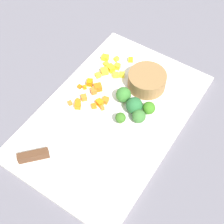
% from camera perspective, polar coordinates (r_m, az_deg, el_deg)
% --- Properties ---
extents(ground_plane, '(4.00, 4.00, 0.00)m').
position_cam_1_polar(ground_plane, '(0.85, 0.00, -0.85)').
color(ground_plane, slate).
extents(cutting_board, '(0.53, 0.34, 0.01)m').
position_cam_1_polar(cutting_board, '(0.85, 0.00, -0.62)').
color(cutting_board, white).
rests_on(cutting_board, ground_plane).
extents(prep_bowl, '(0.10, 0.10, 0.04)m').
position_cam_1_polar(prep_bowl, '(0.89, 6.14, 5.52)').
color(prep_bowl, olive).
rests_on(prep_bowl, cutting_board).
extents(chef_knife, '(0.22, 0.21, 0.02)m').
position_cam_1_polar(chef_knife, '(0.79, -10.38, -6.93)').
color(chef_knife, silver).
rests_on(chef_knife, cutting_board).
extents(carrot_dice_0, '(0.02, 0.02, 0.01)m').
position_cam_1_polar(carrot_dice_0, '(0.87, -4.86, 2.61)').
color(carrot_dice_0, orange).
rests_on(carrot_dice_0, cutting_board).
extents(carrot_dice_1, '(0.01, 0.01, 0.01)m').
position_cam_1_polar(carrot_dice_1, '(0.87, -7.38, 1.57)').
color(carrot_dice_1, orange).
rests_on(carrot_dice_1, cutting_board).
extents(carrot_dice_2, '(0.03, 0.03, 0.02)m').
position_cam_1_polar(carrot_dice_2, '(0.89, -2.48, 4.33)').
color(carrot_dice_2, orange).
rests_on(carrot_dice_2, cutting_board).
extents(carrot_dice_3, '(0.02, 0.02, 0.01)m').
position_cam_1_polar(carrot_dice_3, '(0.86, -1.17, 2.08)').
color(carrot_dice_3, orange).
rests_on(carrot_dice_3, cutting_board).
extents(carrot_dice_4, '(0.02, 0.02, 0.02)m').
position_cam_1_polar(carrot_dice_4, '(0.86, -2.20, 1.66)').
color(carrot_dice_4, orange).
rests_on(carrot_dice_4, cutting_board).
extents(carrot_dice_5, '(0.01, 0.01, 0.01)m').
position_cam_1_polar(carrot_dice_5, '(0.85, -1.63, 0.80)').
color(carrot_dice_5, orange).
rests_on(carrot_dice_5, cutting_board).
extents(carrot_dice_6, '(0.02, 0.02, 0.02)m').
position_cam_1_polar(carrot_dice_6, '(0.85, -6.00, 1.17)').
color(carrot_dice_6, orange).
rests_on(carrot_dice_6, cutting_board).
extents(carrot_dice_7, '(0.01, 0.01, 0.01)m').
position_cam_1_polar(carrot_dice_7, '(0.90, -5.68, 4.44)').
color(carrot_dice_7, orange).
rests_on(carrot_dice_7, cutting_board).
extents(carrot_dice_8, '(0.02, 0.02, 0.01)m').
position_cam_1_polar(carrot_dice_8, '(0.85, -3.16, 1.06)').
color(carrot_dice_8, orange).
rests_on(carrot_dice_8, cutting_board).
extents(carrot_dice_9, '(0.01, 0.01, 0.01)m').
position_cam_1_polar(carrot_dice_9, '(0.87, -5.97, 1.94)').
color(carrot_dice_9, orange).
rests_on(carrot_dice_9, cutting_board).
extents(carrot_dice_10, '(0.01, 0.01, 0.01)m').
position_cam_1_polar(carrot_dice_10, '(0.89, -4.80, 4.34)').
color(carrot_dice_10, orange).
rests_on(carrot_dice_10, cutting_board).
extents(carrot_dice_11, '(0.02, 0.02, 0.02)m').
position_cam_1_polar(carrot_dice_11, '(0.90, -3.91, 5.17)').
color(carrot_dice_11, orange).
rests_on(carrot_dice_11, cutting_board).
extents(carrot_dice_12, '(0.02, 0.02, 0.02)m').
position_cam_1_polar(carrot_dice_12, '(0.88, -3.24, 3.70)').
color(carrot_dice_12, orange).
rests_on(carrot_dice_12, cutting_board).
extents(pepper_dice_0, '(0.02, 0.02, 0.01)m').
position_cam_1_polar(pepper_dice_0, '(0.92, 0.67, 6.48)').
color(pepper_dice_0, yellow).
rests_on(pepper_dice_0, cutting_board).
extents(pepper_dice_1, '(0.02, 0.02, 0.02)m').
position_cam_1_polar(pepper_dice_1, '(0.96, -1.19, 9.50)').
color(pepper_dice_1, yellow).
rests_on(pepper_dice_1, cutting_board).
extents(pepper_dice_2, '(0.02, 0.03, 0.02)m').
position_cam_1_polar(pepper_dice_2, '(0.93, -0.22, 7.66)').
color(pepper_dice_2, yellow).
rests_on(pepper_dice_2, cutting_board).
extents(pepper_dice_3, '(0.02, 0.02, 0.02)m').
position_cam_1_polar(pepper_dice_3, '(0.94, 0.94, 7.99)').
color(pepper_dice_3, yellow).
rests_on(pepper_dice_3, cutting_board).
extents(pepper_dice_4, '(0.02, 0.02, 0.01)m').
position_cam_1_polar(pepper_dice_4, '(0.95, -1.02, 8.37)').
color(pepper_dice_4, yellow).
rests_on(pepper_dice_4, cutting_board).
extents(pepper_dice_5, '(0.02, 0.01, 0.01)m').
position_cam_1_polar(pepper_dice_5, '(0.96, 0.79, 9.27)').
color(pepper_dice_5, yellow).
rests_on(pepper_dice_5, cutting_board).
extents(pepper_dice_6, '(0.02, 0.02, 0.01)m').
position_cam_1_polar(pepper_dice_6, '(0.92, -2.47, 6.45)').
color(pepper_dice_6, yellow).
rests_on(pepper_dice_6, cutting_board).
extents(pepper_dice_7, '(0.02, 0.02, 0.01)m').
position_cam_1_polar(pepper_dice_7, '(0.92, 1.75, 6.56)').
color(pepper_dice_7, yellow).
rests_on(pepper_dice_7, cutting_board).
extents(pepper_dice_8, '(0.03, 0.03, 0.02)m').
position_cam_1_polar(pepper_dice_8, '(0.93, -1.34, 7.16)').
color(pepper_dice_8, yellow).
rests_on(pepper_dice_8, cutting_board).
extents(pepper_dice_9, '(0.02, 0.02, 0.01)m').
position_cam_1_polar(pepper_dice_9, '(0.96, 3.28, 9.12)').
color(pepper_dice_9, yellow).
rests_on(pepper_dice_9, cutting_board).
extents(broccoli_floret_0, '(0.04, 0.04, 0.05)m').
position_cam_1_polar(broccoli_floret_0, '(0.83, 3.92, 1.13)').
color(broccoli_floret_0, '#8DAE65').
rests_on(broccoli_floret_0, cutting_board).
extents(broccoli_floret_1, '(0.03, 0.03, 0.03)m').
position_cam_1_polar(broccoli_floret_1, '(0.81, 1.50, -1.04)').
color(broccoli_floret_1, '#8FB06C').
rests_on(broccoli_floret_1, cutting_board).
extents(broccoli_floret_2, '(0.04, 0.04, 0.04)m').
position_cam_1_polar(broccoli_floret_2, '(0.85, 2.20, 2.94)').
color(broccoli_floret_2, '#94AB60').
rests_on(broccoli_floret_2, cutting_board).
extents(broccoli_floret_3, '(0.03, 0.03, 0.04)m').
position_cam_1_polar(broccoli_floret_3, '(0.83, 6.48, 0.69)').
color(broccoli_floret_3, '#88B56D').
rests_on(broccoli_floret_3, cutting_board).
extents(broccoli_floret_4, '(0.03, 0.03, 0.04)m').
position_cam_1_polar(broccoli_floret_4, '(0.82, 4.71, -0.76)').
color(broccoli_floret_4, '#81AB66').
rests_on(broccoli_floret_4, cutting_board).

